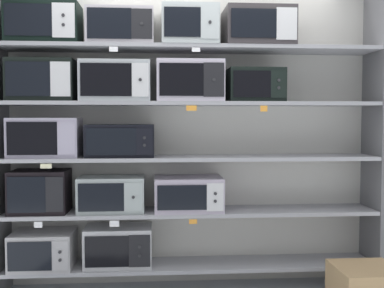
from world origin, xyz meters
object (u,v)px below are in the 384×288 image
Objects in this scene: microwave_6 at (120,141)px; microwave_8 at (116,82)px; microwave_5 at (45,138)px; microwave_1 at (119,246)px; microwave_4 at (188,194)px; microwave_3 at (112,194)px; microwave_7 at (42,81)px; microwave_9 at (189,82)px; microwave_2 at (40,191)px; microwave_0 at (44,249)px; microwave_10 at (255,85)px; microwave_11 at (44,24)px; microwave_14 at (258,28)px; microwave_12 at (121,28)px; microwave_13 at (189,27)px.

microwave_8 is (-0.03, 0.00, 0.47)m from microwave_6.
microwave_8 is at bearing 0.01° from microwave_5.
microwave_1 is 0.71m from microwave_4.
microwave_7 reaches higher than microwave_3.
microwave_4 is at bearing 179.01° from microwave_9.
microwave_2 is at bearing -179.99° from microwave_8.
microwave_0 is 0.90× the size of microwave_1.
microwave_11 is at bearing 179.99° from microwave_10.
microwave_7 is 0.58m from microwave_8.
microwave_14 reaches higher than microwave_5.
microwave_5 is (-0.57, -0.00, 0.88)m from microwave_1.
microwave_4 is at bearing -180.00° from microwave_14.
microwave_2 is at bearing -180.00° from microwave_10.
microwave_14 is at bearing 0.02° from microwave_6.
microwave_10 is at bearing 0.01° from microwave_12.
microwave_6 is (0.07, -0.00, 0.43)m from microwave_3.
microwave_10 reaches higher than microwave_0.
microwave_12 is (0.60, -0.00, 0.87)m from microwave_5.
microwave_9 reaches higher than microwave_4.
microwave_11 is at bearing -180.00° from microwave_14.
microwave_1 is at bearing 179.40° from microwave_6.
microwave_13 reaches higher than microwave_6.
microwave_1 is 1.86m from microwave_13.
microwave_7 is (0.01, 0.00, 1.35)m from microwave_0.
microwave_1 is 0.99× the size of microwave_6.
microwave_11 is (-0.56, 0.00, 0.45)m from microwave_8.
microwave_9 reaches higher than microwave_2.
microwave_4 is at bearing 0.02° from microwave_2.
microwave_12 reaches higher than microwave_6.
microwave_10 reaches higher than microwave_4.
microwave_12 is (-1.09, -0.00, 0.45)m from microwave_10.
microwave_6 is (0.64, -0.00, 0.40)m from microwave_2.
microwave_10 is 1.17m from microwave_12.
microwave_14 is at bearing 0.01° from microwave_5.
microwave_10 is at bearing 0.00° from microwave_5.
microwave_3 is 1.11m from microwave_9.
microwave_1 is (0.60, 0.00, 0.02)m from microwave_0.
microwave_6 is at bearing -179.98° from microwave_14.
microwave_10 is (1.74, 0.00, 0.85)m from microwave_2.
microwave_14 reaches higher than microwave_0.
microwave_3 is at bearing -179.98° from microwave_4.
microwave_2 is 0.85× the size of microwave_3.
microwave_2 is 1.78m from microwave_13.
microwave_11 is at bearing 179.98° from microwave_3.
microwave_11 reaches higher than microwave_12.
microwave_4 is at bearing 0.01° from microwave_7.
microwave_10 is (0.55, -0.00, 0.88)m from microwave_4.
microwave_11 reaches higher than microwave_1.
microwave_14 is at bearing 0.00° from microwave_4.
microwave_14 is at bearing 0.00° from microwave_11.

